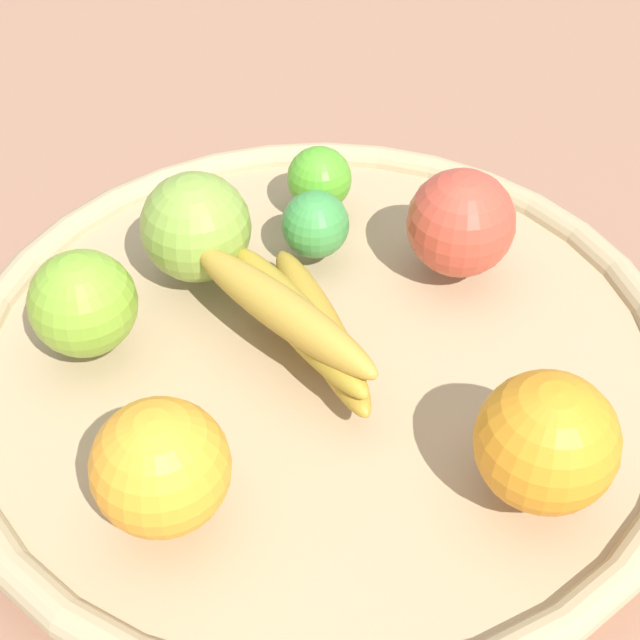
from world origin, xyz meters
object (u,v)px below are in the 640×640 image
Objects in this scene: lime_0 at (319,179)px; lime_1 at (315,224)px; orange_1 at (161,467)px; banana_bunch at (296,318)px; apple_2 at (83,303)px; orange_0 at (547,442)px; apple_1 at (196,227)px; apple_0 at (461,223)px.

lime_1 is at bearing -46.98° from lime_0.
lime_0 is 0.05m from lime_1.
lime_0 is 0.28m from orange_1.
lime_1 is (-0.06, 0.07, -0.00)m from banana_bunch.
orange_0 is at bearing 22.73° from apple_2.
banana_bunch is 0.10m from apple_1.
apple_0 reaches higher than apple_2.
orange_0 reaches higher than banana_bunch.
orange_1 is at bearing -72.75° from banana_bunch.
apple_1 reaches higher than apple_2.
orange_1 is 1.56× the size of lime_1.
apple_1 is at bearing -92.21° from lime_0.
apple_0 is 0.99× the size of orange_1.
apple_1 is at bearing -119.95° from lime_1.
apple_2 is 0.20m from lime_0.
orange_1 is 0.20m from orange_0.
apple_2 is 1.43× the size of lime_1.
apple_2 is 0.09m from apple_1.
apple_0 is at bearing 95.16° from orange_1.
lime_0 is 0.64× the size of apple_1.
banana_bunch reaches higher than lime_0.
apple_1 is at bearing -132.52° from apple_0.
banana_bunch is 2.37× the size of apple_2.
orange_0 is at bearing 6.93° from banana_bunch.
apple_2 is 0.91× the size of apple_1.
lime_0 is (-0.11, -0.02, -0.01)m from apple_0.
apple_1 is (-0.00, -0.11, 0.01)m from lime_0.
apple_0 is at bearing 9.96° from lime_0.
apple_0 reaches higher than banana_bunch.
lime_1 is at bearing 116.16° from orange_1.
lime_1 is 0.64× the size of apple_1.
apple_1 reaches higher than lime_0.
banana_bunch is 0.15m from lime_0.
apple_0 reaches higher than lime_1.
lime_1 is at bearing 129.14° from banana_bunch.
apple_2 is at bearing -136.29° from banana_bunch.
lime_1 is at bearing 78.61° from apple_2.
lime_0 is at bearing 130.52° from banana_bunch.
apple_2 is at bearing -101.39° from lime_1.
apple_0 is at bearing 82.62° from banana_bunch.
orange_0 reaches higher than apple_1.
lime_1 is (-0.10, 0.21, -0.01)m from orange_1.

